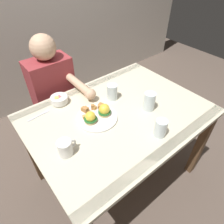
{
  "coord_description": "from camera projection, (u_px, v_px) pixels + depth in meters",
  "views": [
    {
      "loc": [
        -0.67,
        -0.75,
        1.63
      ],
      "look_at": [
        -0.06,
        0.0,
        0.78
      ],
      "focal_mm": 31.59,
      "sensor_mm": 36.0,
      "label": 1
    }
  ],
  "objects": [
    {
      "name": "ground_plane",
      "position": [
        117.0,
        173.0,
        1.83
      ],
      "size": [
        6.0,
        6.0,
        0.0
      ],
      "primitive_type": "plane",
      "color": "brown"
    },
    {
      "name": "dining_table",
      "position": [
        118.0,
        124.0,
        1.41
      ],
      "size": [
        1.2,
        0.9,
        0.74
      ],
      "color": "beige",
      "rests_on": "ground_plane"
    },
    {
      "name": "eggs_benedict_plate",
      "position": [
        97.0,
        115.0,
        1.28
      ],
      "size": [
        0.27,
        0.27,
        0.09
      ],
      "color": "white",
      "rests_on": "dining_table"
    },
    {
      "name": "fruit_bowl",
      "position": [
        59.0,
        100.0,
        1.4
      ],
      "size": [
        0.12,
        0.12,
        0.06
      ],
      "color": "white",
      "rests_on": "dining_table"
    },
    {
      "name": "coffee_mug",
      "position": [
        65.0,
        147.0,
        1.05
      ],
      "size": [
        0.11,
        0.08,
        0.09
      ],
      "color": "white",
      "rests_on": "dining_table"
    },
    {
      "name": "fork",
      "position": [
        40.0,
        115.0,
        1.32
      ],
      "size": [
        0.16,
        0.03,
        0.0
      ],
      "color": "silver",
      "rests_on": "dining_table"
    },
    {
      "name": "water_glass_near",
      "position": [
        112.0,
        93.0,
        1.43
      ],
      "size": [
        0.08,
        0.08,
        0.12
      ],
      "color": "silver",
      "rests_on": "dining_table"
    },
    {
      "name": "water_glass_far",
      "position": [
        149.0,
        102.0,
        1.33
      ],
      "size": [
        0.08,
        0.08,
        0.13
      ],
      "color": "silver",
      "rests_on": "dining_table"
    },
    {
      "name": "water_glass_extra",
      "position": [
        160.0,
        129.0,
        1.16
      ],
      "size": [
        0.07,
        0.07,
        0.12
      ],
      "color": "silver",
      "rests_on": "dining_table"
    },
    {
      "name": "diner_person",
      "position": [
        56.0,
        93.0,
        1.66
      ],
      "size": [
        0.34,
        0.54,
        1.14
      ],
      "color": "#33333D",
      "rests_on": "ground_plane"
    }
  ]
}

